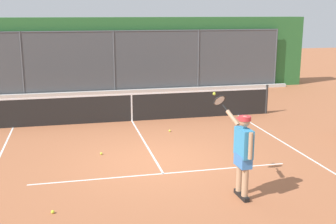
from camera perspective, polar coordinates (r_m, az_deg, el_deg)
name	(u,v)px	position (r m, az deg, el deg)	size (l,w,h in m)	color
ground_plane	(156,161)	(10.85, -1.63, -6.52)	(60.00, 60.00, 0.00)	#A8603D
court_line_markings	(166,178)	(9.78, -0.26, -8.76)	(7.80, 9.20, 0.01)	white
fence_backdrop	(113,55)	(20.38, -7.33, 7.52)	(18.94, 1.37, 3.40)	#474C51
tennis_net	(132,107)	(14.67, -4.84, 0.68)	(10.02, 0.09, 1.07)	#2D2D2D
tennis_player	(243,150)	(8.63, 9.88, -4.99)	(0.52, 1.39, 1.99)	black
tennis_ball_mid_court	(101,154)	(11.44, -8.84, -5.46)	(0.07, 0.07, 0.07)	#C1D138
tennis_ball_near_baseline	(53,212)	(8.46, -15.04, -12.66)	(0.07, 0.07, 0.07)	#CCDB33
tennis_ball_near_net	(170,131)	(13.41, 0.23, -2.50)	(0.07, 0.07, 0.07)	#D6E042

